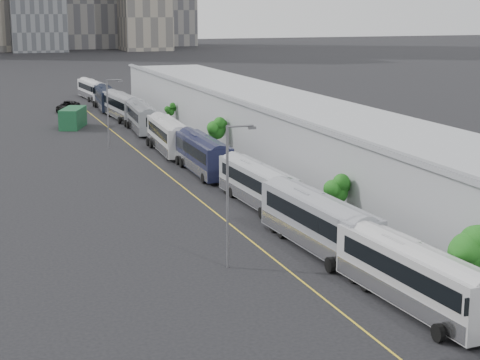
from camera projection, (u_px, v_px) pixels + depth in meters
name	position (u px, v px, depth m)	size (l,w,h in m)	color
sidewalk	(353.00, 215.00, 66.50)	(10.00, 170.00, 0.12)	gray
lane_line	(234.00, 227.00, 63.12)	(0.12, 160.00, 0.02)	gold
depot	(398.00, 171.00, 67.05)	(12.45, 160.40, 7.20)	gray
bus_2	(413.00, 281.00, 46.08)	(3.51, 13.15, 3.80)	#B9B9BB
bus_3	(318.00, 227.00, 57.11)	(3.42, 13.84, 4.01)	gray
bus_4	(257.00, 187.00, 70.02)	(2.96, 12.59, 3.66)	#9EA2A8
bus_5	(203.00, 157.00, 83.21)	(2.97, 13.40, 3.90)	#161933
bus_6	(168.00, 138.00, 94.98)	(3.44, 13.62, 3.94)	silver
bus_7	(142.00, 120.00, 110.57)	(3.56, 13.30, 3.84)	slate
bus_8	(122.00, 108.00, 122.62)	(3.52, 13.79, 3.99)	#92949B
bus_9	(106.00, 100.00, 133.71)	(3.50, 13.03, 3.77)	black
bus_10	(92.00, 91.00, 148.67)	(3.41, 12.43, 3.59)	white
tree_1	(470.00, 247.00, 45.46)	(2.46, 2.46, 4.96)	black
tree_2	(336.00, 189.00, 62.07)	(1.89, 1.89, 4.17)	black
tree_3	(217.00, 128.00, 89.96)	(2.00, 2.00, 4.64)	black
tree_4	(170.00, 111.00, 110.95)	(1.18, 1.18, 3.46)	black
street_lamp_near	(230.00, 187.00, 52.38)	(2.04, 0.22, 9.59)	#59595E
street_lamp_far	(109.00, 108.00, 97.33)	(2.04, 0.22, 8.37)	#59595E
shipping_container	(73.00, 118.00, 113.99)	(2.58, 6.84, 2.82)	#144326
suv	(68.00, 106.00, 131.47)	(2.83, 6.14, 1.71)	black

